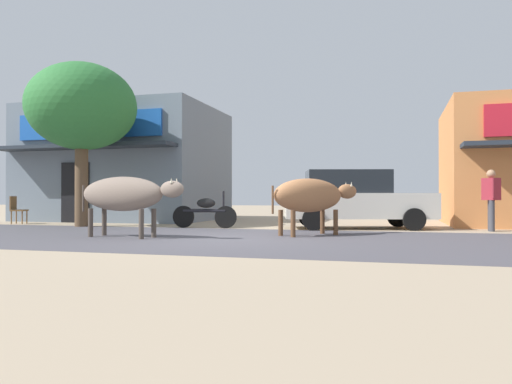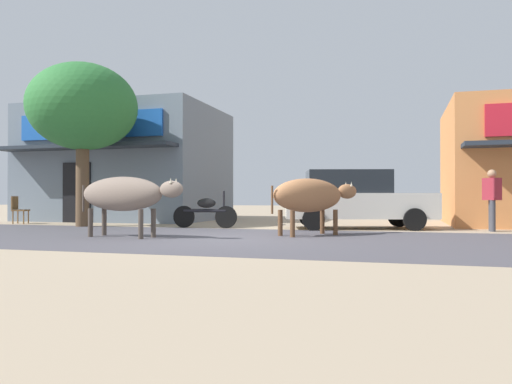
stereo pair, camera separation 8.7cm
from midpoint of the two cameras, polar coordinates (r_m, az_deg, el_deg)
The scene contains 10 objects.
ground at distance 10.75m, azimuth -3.02°, elevation -5.35°, with size 80.00×80.00×0.00m, color tan.
asphalt_road at distance 10.75m, azimuth -3.02°, elevation -5.34°, with size 72.00×6.30×0.00m, color #4C4950.
storefront_left_cafe at distance 20.41m, azimuth -14.62°, elevation 3.03°, with size 6.98×6.07×4.33m.
roadside_tree at distance 16.23m, azimuth -19.46°, elevation 9.11°, with size 3.29×3.29×4.96m.
parked_hatchback_car at distance 14.38m, azimuth 11.04°, elevation -0.77°, with size 4.40×2.65×1.64m.
parked_motorcycle at distance 14.45m, azimuth -6.00°, elevation -2.24°, with size 1.92×0.27×1.07m.
cow_near_brown at distance 11.42m, azimuth -15.04°, elevation -0.27°, with size 2.74×0.95×1.35m.
cow_far_dark at distance 11.69m, azimuth 6.03°, elevation -0.44°, with size 2.00×2.13×1.33m.
pedestrian_by_shop at distance 14.35m, azimuth 25.15°, elevation -0.33°, with size 0.46×0.61×1.61m.
cafe_chair_near_tree at distance 18.36m, azimuth -25.81°, elevation -1.70°, with size 0.55×0.55×0.92m.
Camera 1 is at (3.40, -10.16, 0.90)m, focal length 34.96 mm.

